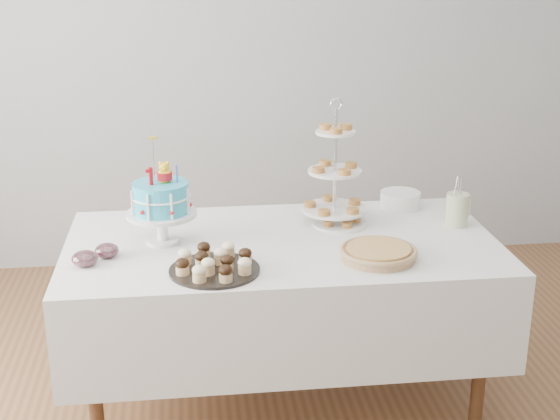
{
  "coord_description": "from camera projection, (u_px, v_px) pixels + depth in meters",
  "views": [
    {
      "loc": [
        -0.4,
        -2.92,
        2.03
      ],
      "look_at": [
        -0.01,
        0.3,
        0.92
      ],
      "focal_mm": 50.0,
      "sensor_mm": 36.0,
      "label": 1
    }
  ],
  "objects": [
    {
      "name": "jam_bowl_a",
      "position": [
        85.0,
        259.0,
        3.2
      ],
      "size": [
        0.11,
        0.11,
        0.06
      ],
      "color": "silver",
      "rests_on": "table"
    },
    {
      "name": "plate_stack",
      "position": [
        400.0,
        199.0,
        3.91
      ],
      "size": [
        0.2,
        0.2,
        0.08
      ],
      "color": "white",
      "rests_on": "table"
    },
    {
      "name": "utensil_pitcher",
      "position": [
        457.0,
        208.0,
        3.64
      ],
      "size": [
        0.11,
        0.11,
        0.24
      ],
      "rotation": [
        0.0,
        0.0,
        -0.37
      ],
      "color": "silver",
      "rests_on": "table"
    },
    {
      "name": "birthday_cake",
      "position": [
        162.0,
        215.0,
        3.41
      ],
      "size": [
        0.31,
        0.31,
        0.48
      ],
      "rotation": [
        0.0,
        0.0,
        0.38
      ],
      "color": "white",
      "rests_on": "table"
    },
    {
      "name": "table",
      "position": [
        282.0,
        287.0,
        3.55
      ],
      "size": [
        1.92,
        1.02,
        0.77
      ],
      "color": "silver",
      "rests_on": "floor"
    },
    {
      "name": "pastry_plate",
      "position": [
        340.0,
        221.0,
        3.67
      ],
      "size": [
        0.26,
        0.26,
        0.04
      ],
      "color": "white",
      "rests_on": "table"
    },
    {
      "name": "pie",
      "position": [
        378.0,
        253.0,
        3.27
      ],
      "size": [
        0.33,
        0.33,
        0.05
      ],
      "color": "#AA7F5C",
      "rests_on": "table"
    },
    {
      "name": "walls",
      "position": [
        292.0,
        129.0,
        3.01
      ],
      "size": [
        5.04,
        4.04,
        2.7
      ],
      "color": "#9B9DA0",
      "rests_on": "floor"
    },
    {
      "name": "tiered_stand",
      "position": [
        335.0,
        172.0,
        3.63
      ],
      "size": [
        0.31,
        0.31,
        0.6
      ],
      "color": "silver",
      "rests_on": "table"
    },
    {
      "name": "jam_bowl_b",
      "position": [
        107.0,
        251.0,
        3.29
      ],
      "size": [
        0.1,
        0.1,
        0.06
      ],
      "color": "silver",
      "rests_on": "table"
    },
    {
      "name": "cupcake_tray",
      "position": [
        214.0,
        262.0,
        3.14
      ],
      "size": [
        0.37,
        0.37,
        0.08
      ],
      "color": "black",
      "rests_on": "table"
    }
  ]
}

